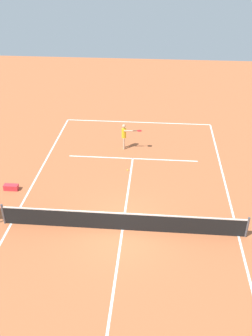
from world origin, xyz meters
name	(u,v)px	position (x,y,z in m)	size (l,w,h in m)	color
ground_plane	(122,230)	(0.00, 0.00, 0.00)	(60.00, 60.00, 0.00)	#B76038
court_lines	(122,230)	(0.00, 0.00, 0.00)	(10.58, 24.47, 0.01)	white
tennis_net	(122,221)	(0.00, 0.00, 0.50)	(11.18, 0.10, 1.07)	#4C4C51
player_serving	(125,134)	(0.61, -7.99, 0.99)	(1.29, 0.47, 1.67)	#D8A884
tennis_ball	(128,170)	(0.20, -5.26, 0.03)	(0.07, 0.07, 0.07)	#CCE033
equipment_bag	(11,187)	(6.21, -2.76, 0.15)	(0.76, 0.32, 0.30)	red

